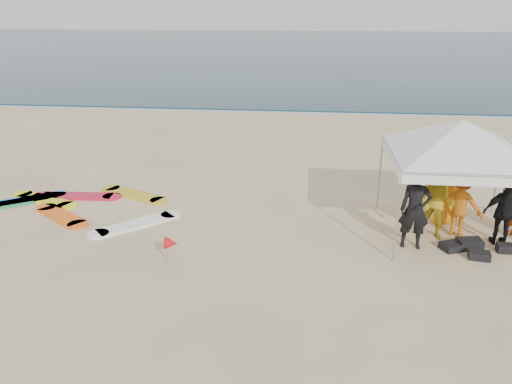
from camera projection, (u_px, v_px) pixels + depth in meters
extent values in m
plane|color=beige|center=(238.00, 295.00, 9.86)|extent=(120.00, 120.00, 0.00)
cube|color=#0C2633|center=(303.00, 47.00, 65.64)|extent=(160.00, 84.00, 0.08)
cube|color=silver|center=(286.00, 111.00, 26.78)|extent=(160.00, 1.20, 0.01)
imported|color=black|center=(415.00, 209.00, 11.49)|extent=(0.72, 0.50, 1.90)
imported|color=#B89A1A|center=(436.00, 203.00, 11.97)|extent=(1.11, 1.04, 1.82)
imported|color=#C66411|center=(461.00, 204.00, 12.12)|extent=(1.25, 1.07, 1.68)
imported|color=black|center=(504.00, 212.00, 11.69)|extent=(0.96, 0.41, 1.63)
imported|color=orange|center=(447.00, 191.00, 12.75)|extent=(1.05, 0.91, 1.81)
cylinder|color=#A5A5A8|center=(380.00, 173.00, 13.70)|extent=(0.05, 0.05, 2.07)
cylinder|color=#A5A5A8|center=(498.00, 177.00, 13.38)|extent=(0.05, 0.05, 2.07)
cylinder|color=#A5A5A8|center=(397.00, 218.00, 10.81)|extent=(0.05, 0.05, 2.07)
cube|color=white|center=(478.00, 181.00, 10.33)|extent=(3.21, 0.02, 0.24)
cube|color=white|center=(442.00, 142.00, 13.22)|extent=(3.21, 0.02, 0.24)
cube|color=white|center=(391.00, 157.00, 11.93)|extent=(0.02, 3.21, 0.24)
pyramid|color=white|center=(464.00, 120.00, 11.44)|extent=(4.39, 4.39, 0.83)
cylinder|color=#A5A5A8|center=(167.00, 251.00, 10.96)|extent=(0.02, 0.02, 0.60)
cone|color=red|center=(171.00, 243.00, 10.88)|extent=(0.28, 0.28, 0.28)
cube|color=black|center=(470.00, 244.00, 11.71)|extent=(0.62, 0.46, 0.22)
cube|color=black|center=(479.00, 255.00, 11.21)|extent=(0.51, 0.38, 0.18)
cube|color=black|center=(452.00, 246.00, 11.64)|extent=(0.61, 0.56, 0.16)
cube|color=black|center=(505.00, 248.00, 11.52)|extent=(0.36, 0.27, 0.20)
cube|color=white|center=(136.00, 224.00, 12.93)|extent=(1.84, 1.76, 0.07)
cube|color=#FEFF1A|center=(44.00, 200.00, 14.53)|extent=(1.92, 1.20, 0.07)
cube|color=orange|center=(62.00, 216.00, 13.43)|extent=(1.70, 1.44, 0.07)
cube|color=#268C54|center=(10.00, 204.00, 14.24)|extent=(1.81, 1.55, 0.07)
cube|color=red|center=(77.00, 196.00, 14.81)|extent=(2.13, 0.66, 0.07)
cube|color=#1B7AE9|center=(21.00, 201.00, 14.46)|extent=(1.90, 1.56, 0.07)
cube|color=gold|center=(134.00, 195.00, 14.94)|extent=(2.01, 1.33, 0.07)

